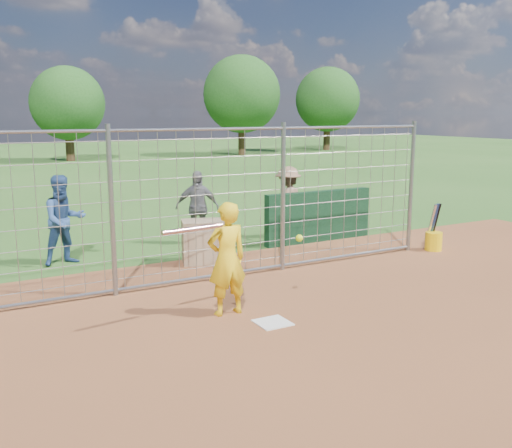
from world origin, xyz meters
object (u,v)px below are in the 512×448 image
batter (227,259)px  bystander_a (64,220)px  bucket_with_bats (433,239)px  bystander_c (288,202)px  equipment_bin (204,242)px  bystander_b (197,208)px

batter → bystander_a: size_ratio=0.96×
batter → bucket_with_bats: (5.32, 1.34, -0.55)m
batter → bystander_c: 5.13m
batter → bystander_c: bystander_c is taller
batter → bucket_with_bats: 5.51m
bystander_c → equipment_bin: bearing=-1.9°
equipment_bin → bucket_with_bats: bucket_with_bats is taller
batter → bystander_a: bearing=-70.9°
bystander_b → bucket_with_bats: bearing=-10.0°
equipment_bin → bucket_with_bats: (4.47, -1.37, -0.15)m
bystander_c → equipment_bin: 2.81m
bystander_c → bucket_with_bats: bearing=101.5°
bystander_c → bystander_a: bearing=-26.2°
batter → bystander_b: bearing=-109.1°
bystander_a → bystander_b: size_ratio=1.06×
batter → bucket_with_bats: bearing=-167.0°
batter → equipment_bin: size_ratio=1.98×
bystander_a → bystander_c: bearing=-9.4°
bystander_a → bystander_c: 4.82m
bystander_a → bystander_c: bystander_a is taller
bystander_a → equipment_bin: size_ratio=2.06×
batter → bystander_c: size_ratio=0.99×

